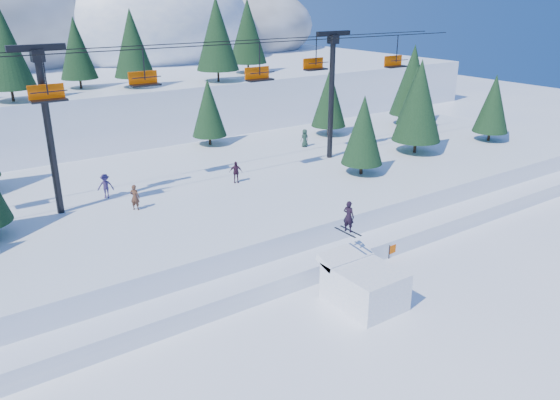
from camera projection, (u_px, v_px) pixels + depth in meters
ground at (359, 334)px, 26.36m from camera, size 160.00×160.00×0.00m
mid_shelf at (191, 202)px, 39.75m from camera, size 70.00×22.00×2.50m
berm at (267, 262)px, 32.31m from camera, size 70.00×6.00×1.10m
jump_kicker at (363, 283)px, 28.72m from camera, size 3.05×4.31×5.31m
chairlift at (209, 88)px, 37.96m from camera, size 46.00×3.21×10.28m
conifer_stand at (180, 127)px, 38.17m from camera, size 63.67×18.34×8.97m
distant_skiers at (150, 185)px, 36.88m from camera, size 30.56×9.33×1.69m
banner_near at (404, 245)px, 34.62m from camera, size 2.85×0.26×0.90m
banner_far at (406, 227)px, 37.17m from camera, size 2.84×0.39×0.90m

